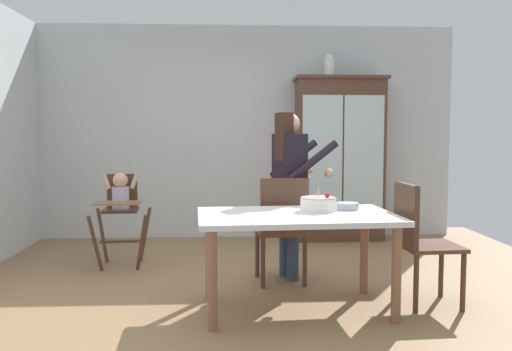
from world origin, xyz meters
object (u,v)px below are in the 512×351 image
(dining_chair_far_side, at_px, (282,223))
(high_chair_with_toddler, at_px, (121,202))
(birthday_cake, at_px, (318,204))
(dining_chair_right_end, at_px, (418,235))
(dining_table, at_px, (297,226))
(serving_bowl, at_px, (347,206))
(adult_person, at_px, (290,174))
(china_cabinet, at_px, (339,158))
(ceramic_vase, at_px, (329,67))

(dining_chair_far_side, bearing_deg, high_chair_with_toddler, -30.75)
(birthday_cake, xyz_separation_m, dining_chair_right_end, (0.77, -0.08, -0.24))
(dining_table, distance_m, dining_chair_far_side, 0.68)
(serving_bowl, bearing_deg, adult_person, 118.88)
(china_cabinet, relative_size, dining_chair_right_end, 2.12)
(high_chair_with_toddler, xyz_separation_m, adult_person, (1.65, -0.54, 0.31))
(dining_chair_right_end, bearing_deg, serving_bowl, 71.20)
(adult_person, relative_size, dining_chair_right_end, 1.59)
(adult_person, relative_size, dining_table, 1.00)
(birthday_cake, height_order, serving_bowl, birthday_cake)
(dining_table, bearing_deg, birthday_cake, 37.11)
(serving_bowl, xyz_separation_m, dining_chair_right_end, (0.52, -0.15, -0.21))
(birthday_cake, bearing_deg, dining_table, -142.89)
(high_chair_with_toddler, relative_size, dining_chair_right_end, 0.99)
(ceramic_vase, relative_size, dining_chair_far_side, 0.28)
(high_chair_with_toddler, relative_size, dining_table, 0.62)
(dining_table, relative_size, birthday_cake, 5.47)
(china_cabinet, height_order, ceramic_vase, ceramic_vase)
(china_cabinet, relative_size, birthday_cake, 7.28)
(ceramic_vase, bearing_deg, serving_bowl, -97.15)
(adult_person, height_order, dining_chair_far_side, adult_person)
(dining_table, distance_m, serving_bowl, 0.49)
(dining_chair_right_end, bearing_deg, dining_chair_far_side, 55.23)
(dining_table, height_order, birthday_cake, birthday_cake)
(birthday_cake, xyz_separation_m, serving_bowl, (0.24, 0.06, -0.03))
(dining_table, relative_size, serving_bowl, 8.51)
(dining_table, bearing_deg, serving_bowl, 25.37)
(birthday_cake, bearing_deg, dining_chair_far_side, 113.32)
(birthday_cake, bearing_deg, adult_person, 100.26)
(adult_person, height_order, dining_chair_right_end, adult_person)
(dining_table, xyz_separation_m, birthday_cake, (0.19, 0.14, 0.15))
(high_chair_with_toddler, distance_m, dining_table, 2.14)
(dining_chair_far_side, distance_m, dining_chair_right_end, 1.17)
(birthday_cake, bearing_deg, ceramic_vase, 77.66)
(china_cabinet, height_order, adult_person, china_cabinet)
(birthday_cake, bearing_deg, high_chair_with_toddler, 144.12)
(ceramic_vase, distance_m, dining_chair_right_end, 3.07)
(china_cabinet, bearing_deg, birthday_cake, -105.33)
(birthday_cake, height_order, dining_chair_right_end, dining_chair_right_end)
(high_chair_with_toddler, relative_size, adult_person, 0.62)
(adult_person, xyz_separation_m, birthday_cake, (0.14, -0.75, -0.17))
(ceramic_vase, height_order, dining_chair_far_side, ceramic_vase)
(adult_person, bearing_deg, dining_chair_right_end, -150.84)
(dining_table, bearing_deg, adult_person, 86.62)
(dining_table, height_order, serving_bowl, serving_bowl)
(china_cabinet, relative_size, dining_table, 1.33)
(dining_chair_right_end, bearing_deg, birthday_cake, 80.55)
(dining_chair_right_end, bearing_deg, china_cabinet, -1.58)
(dining_chair_far_side, bearing_deg, dining_table, 88.68)
(birthday_cake, distance_m, serving_bowl, 0.25)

